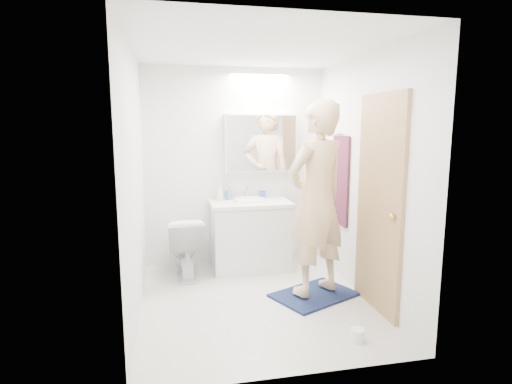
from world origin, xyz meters
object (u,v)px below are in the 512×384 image
object	(u,v)px
toothbrush_cup	(262,195)
person	(316,199)
medicine_cabinet	(261,143)
toilet	(184,246)
toilet_paper_roll	(357,335)
soap_bottle_b	(229,193)
soap_bottle_a	(219,191)
vanity_cabinet	(250,237)

from	to	relation	value
toothbrush_cup	person	bearing A→B (deg)	-75.33
medicine_cabinet	person	distance (m)	1.30
toilet	toilet_paper_roll	distance (m)	2.20
person	soap_bottle_b	size ratio (longest dim) A/B	12.14
soap_bottle_a	toilet	bearing A→B (deg)	-149.12
toilet	toilet_paper_roll	xyz separation A→B (m)	(1.30, -1.75, -0.30)
medicine_cabinet	vanity_cabinet	bearing A→B (deg)	-129.08
soap_bottle_b	toothbrush_cup	distance (m)	0.42
person	toilet_paper_roll	distance (m)	1.32
person	toothbrush_cup	distance (m)	1.16
person	soap_bottle_b	bearing A→B (deg)	-82.67
vanity_cabinet	person	distance (m)	1.23
soap_bottle_b	toilet_paper_roll	bearing A→B (deg)	-69.95
soap_bottle_a	soap_bottle_b	distance (m)	0.13
vanity_cabinet	toilet_paper_roll	size ratio (longest dim) A/B	8.18
vanity_cabinet	soap_bottle_b	bearing A→B (deg)	142.34
soap_bottle_b	soap_bottle_a	bearing A→B (deg)	-165.44
vanity_cabinet	toothbrush_cup	size ratio (longest dim) A/B	9.26
toilet	soap_bottle_b	distance (m)	0.84
toothbrush_cup	soap_bottle_b	bearing A→B (deg)	177.24
toilet	soap_bottle_b	bearing A→B (deg)	-156.82
medicine_cabinet	soap_bottle_a	world-z (taller)	medicine_cabinet
medicine_cabinet	toilet	size ratio (longest dim) A/B	1.25
soap_bottle_b	toilet_paper_roll	xyz separation A→B (m)	(0.75, -2.04, -0.85)
toothbrush_cup	toilet_paper_roll	bearing A→B (deg)	-80.71
toilet	person	xyz separation A→B (m)	(1.27, -0.84, 0.65)
soap_bottle_a	toilet_paper_roll	distance (m)	2.36
soap_bottle_a	toothbrush_cup	world-z (taller)	soap_bottle_a
person	toilet_paper_roll	xyz separation A→B (m)	(0.04, -0.91, -0.95)
person	toothbrush_cup	size ratio (longest dim) A/B	19.60
soap_bottle_b	toilet	bearing A→B (deg)	-152.16
toilet	soap_bottle_a	xyz separation A→B (m)	(0.44, 0.27, 0.59)
medicine_cabinet	soap_bottle_a	size ratio (longest dim) A/B	3.71
medicine_cabinet	person	size ratio (longest dim) A/B	0.46
soap_bottle_b	person	bearing A→B (deg)	-58.08
medicine_cabinet	person	world-z (taller)	person
soap_bottle_b	toilet_paper_roll	size ratio (longest dim) A/B	1.43
soap_bottle_a	soap_bottle_b	size ratio (longest dim) A/B	1.51
medicine_cabinet	toilet	bearing A→B (deg)	-161.34
vanity_cabinet	soap_bottle_b	size ratio (longest dim) A/B	5.73
toothbrush_cup	toilet_paper_roll	distance (m)	2.21
vanity_cabinet	toilet	bearing A→B (deg)	-171.74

